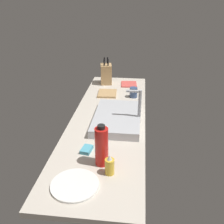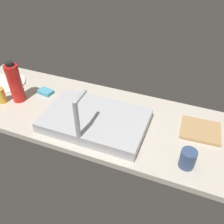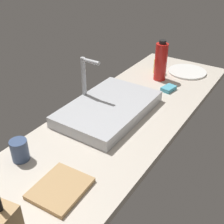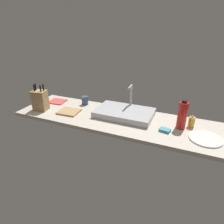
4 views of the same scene
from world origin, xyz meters
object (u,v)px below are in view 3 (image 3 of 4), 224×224
Objects in this scene: faucet at (86,79)px; cutting_board at (60,188)px; water_bottle at (161,61)px; coffee_mug at (20,150)px; soap_bottle at (158,66)px; dinner_plate at (187,72)px; sink_basin at (109,108)px; dish_sponge at (169,88)px.

cutting_board is at bearing -151.17° from faucet.
faucet is at bearing 159.45° from water_bottle.
water_bottle is at bearing -7.85° from coffee_mug.
soap_bottle reaches higher than dinner_plate.
faucet is 2.22× the size of soap_bottle.
dinner_plate is (72.24, -30.82, -14.89)cm from faucet.
coffee_mug is (-123.94, 25.62, 4.12)cm from dinner_plate.
dinner_plate is (11.92, -16.94, -4.62)cm from soap_bottle.
soap_bottle is 21.22cm from dinner_plate.
faucet is 62.75cm from soap_bottle.
soap_bottle is (61.59, 1.72, 2.21)cm from sink_basin.
cutting_board is at bearing -174.09° from water_bottle.
cutting_board is at bearing -98.78° from coffee_mug.
dish_sponge is at bearing -15.64° from coffee_mug.
dinner_plate is at bearing -29.23° from water_bottle.
dinner_plate is 126.62cm from coffee_mug.
water_bottle reaches higher than cutting_board.
faucet is 2.88× the size of coffee_mug.
soap_bottle is at bearing -4.43° from coffee_mug.
cutting_board is at bearing -171.78° from soap_bottle.
cutting_board is 108.78cm from water_bottle.
soap_bottle is 0.48× the size of dinner_plate.
sink_basin is 54.18cm from water_bottle.
faucet is 3.02× the size of dish_sponge.
dinner_plate is 2.85× the size of dish_sponge.
dish_sponge is at bearing -20.24° from sink_basin.
sink_basin is at bearing 175.82° from water_bottle.
coffee_mug is at bearing 164.36° from dish_sponge.
sink_basin is at bearing 159.76° from dish_sponge.
soap_bottle is at bearing 125.12° from dinner_plate.
dinner_plate is at bearing -11.70° from sink_basin.
water_bottle is (51.99, -19.49, -3.30)cm from faucet.
dinner_plate is at bearing -11.68° from coffee_mug.
cutting_board is 0.79× the size of water_bottle.
soap_bottle is at bearing 40.98° from dish_sponge.
water_bottle reaches higher than sink_basin.
water_bottle is at bearing 5.91° from cutting_board.
sink_basin reaches higher than cutting_board.
coffee_mug is (-50.43, 10.39, 1.71)cm from sink_basin.
soap_bottle is 26.46cm from dish_sponge.
dish_sponge reaches higher than cutting_board.
faucet reaches higher than water_bottle.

